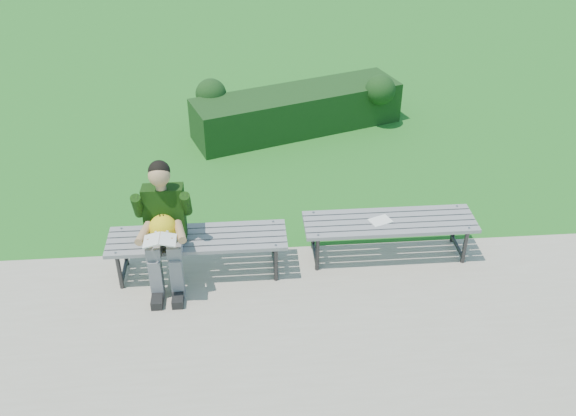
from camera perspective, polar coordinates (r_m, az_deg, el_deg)
ground at (r=7.07m, az=-2.04°, el=-3.74°), size 80.00×80.00×0.00m
walkway at (r=5.76m, az=-1.15°, el=-14.13°), size 30.00×3.50×0.02m
hedge at (r=9.50m, az=0.84°, el=8.83°), size 3.16×1.73×0.79m
bench_left at (r=6.55m, az=-8.04°, el=-2.95°), size 1.80×0.50×0.46m
bench_right at (r=6.81m, az=9.00°, el=-1.48°), size 1.80×0.50×0.46m
seated_boy at (r=6.33m, az=-10.99°, el=-1.39°), size 0.56×0.76×1.31m
paper_sheet at (r=6.76m, az=8.22°, el=-1.12°), size 0.26×0.23×0.01m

